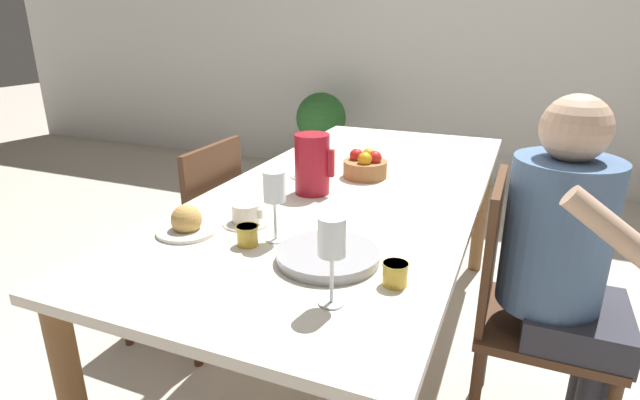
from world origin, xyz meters
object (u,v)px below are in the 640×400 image
at_px(wine_glass_water, 274,190).
at_px(bread_plate, 187,223).
at_px(teacup_across, 309,170).
at_px(potted_plant, 321,126).
at_px(serving_tray, 328,256).
at_px(chair_opposite, 194,239).
at_px(chair_person_side, 525,308).
at_px(red_pitcher, 312,164).
at_px(person_seated, 566,258).
at_px(jam_jar_amber, 247,234).
at_px(jam_jar_red, 395,273).
at_px(fruit_bowl, 365,166).
at_px(teacup_near_person, 246,215).
at_px(wine_glass_juice, 332,242).

bearing_deg(wine_glass_water, bread_plate, -168.94).
xyz_separation_m(teacup_across, potted_plant, (-0.87, 2.23, -0.30)).
relative_size(serving_tray, bread_plate, 1.51).
distance_m(chair_opposite, potted_plant, 2.45).
bearing_deg(chair_person_side, red_pitcher, -93.49).
xyz_separation_m(chair_person_side, bread_plate, (-0.97, -0.43, 0.31)).
bearing_deg(teacup_across, red_pitcher, -62.42).
height_order(wine_glass_water, potted_plant, wine_glass_water).
bearing_deg(person_seated, serving_tray, -55.70).
distance_m(person_seated, serving_tray, 0.73).
distance_m(chair_opposite, bread_plate, 0.66).
height_order(wine_glass_water, jam_jar_amber, wine_glass_water).
distance_m(teacup_across, jam_jar_red, 0.92).
bearing_deg(fruit_bowl, jam_jar_red, -67.49).
xyz_separation_m(person_seated, fruit_bowl, (-0.74, 0.35, 0.11)).
xyz_separation_m(teacup_near_person, fruit_bowl, (0.19, 0.62, 0.02)).
bearing_deg(jam_jar_amber, chair_person_side, 30.16).
bearing_deg(serving_tray, red_pitcher, 117.83).
bearing_deg(chair_opposite, chair_person_side, -91.61).
distance_m(red_pitcher, potted_plant, 2.62).
relative_size(teacup_across, potted_plant, 0.19).
xyz_separation_m(wine_glass_juice, potted_plant, (-1.31, 3.09, -0.42)).
bearing_deg(chair_person_side, serving_tray, -48.79).
height_order(chair_person_side, jam_jar_red, chair_person_side).
height_order(wine_glass_juice, jam_jar_amber, wine_glass_juice).
relative_size(chair_person_side, serving_tray, 3.26).
bearing_deg(person_seated, wine_glass_juice, -40.51).
relative_size(serving_tray, jam_jar_amber, 4.38).
bearing_deg(red_pitcher, bread_plate, -112.57).
bearing_deg(potted_plant, chair_opposite, -80.24).
distance_m(wine_glass_water, jam_jar_amber, 0.15).
distance_m(person_seated, wine_glass_juice, 0.82).
bearing_deg(red_pitcher, jam_jar_red, -50.29).
bearing_deg(wine_glass_water, potted_plant, 110.13).
bearing_deg(fruit_bowl, potted_plant, 116.91).
bearing_deg(wine_glass_water, jam_jar_red, -17.47).
distance_m(wine_glass_water, teacup_near_person, 0.21).
distance_m(bread_plate, potted_plant, 3.00).
xyz_separation_m(chair_opposite, potted_plant, (-0.42, 2.42, 0.01)).
xyz_separation_m(teacup_across, fruit_bowl, (0.21, 0.08, 0.02)).
xyz_separation_m(chair_opposite, serving_tray, (0.81, -0.49, 0.29)).
height_order(wine_glass_water, fruit_bowl, wine_glass_water).
bearing_deg(wine_glass_juice, potted_plant, 113.03).
relative_size(jam_jar_amber, potted_plant, 0.08).
bearing_deg(serving_tray, wine_glass_water, 160.69).
relative_size(chair_opposite, teacup_near_person, 6.03).
bearing_deg(red_pitcher, fruit_bowl, 65.65).
relative_size(jam_jar_red, potted_plant, 0.08).
relative_size(jam_jar_amber, jam_jar_red, 1.00).
bearing_deg(serving_tray, chair_person_side, 41.21).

